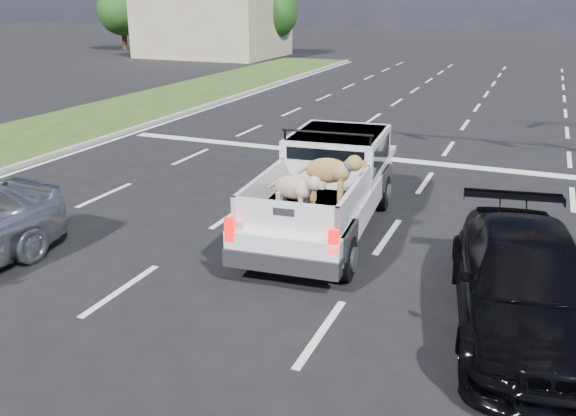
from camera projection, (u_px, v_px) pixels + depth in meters
name	position (u px, v px, depth m)	size (l,w,h in m)	color
ground	(214.00, 310.00, 9.40)	(160.00, 160.00, 0.00)	black
road_markings	(343.00, 190.00, 15.12)	(17.75, 60.00, 0.01)	silver
curb_left	(43.00, 158.00, 17.88)	(0.15, 60.00, 0.14)	gray
building_left	(213.00, 27.00, 47.27)	(10.00, 8.00, 4.40)	tan
tree_far_a	(122.00, 10.00, 52.27)	(4.20, 4.20, 5.40)	#332114
tree_far_b	(182.00, 11.00, 50.10)	(4.20, 4.20, 5.40)	#332114
tree_far_c	(271.00, 12.00, 47.21)	(4.20, 4.20, 5.40)	#332114
pickup_truck	(326.00, 185.00, 12.33)	(2.46, 5.64, 2.06)	black
black_coupe	(526.00, 284.00, 8.67)	(1.97, 4.85, 1.41)	black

